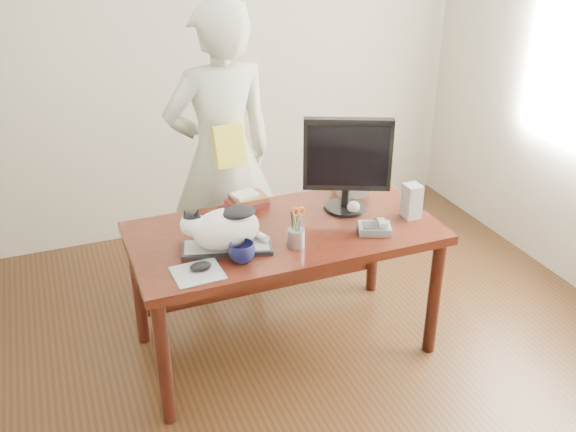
# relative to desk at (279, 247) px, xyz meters

# --- Properties ---
(room) EXTENTS (4.50, 4.50, 4.50)m
(room) POSITION_rel_desk_xyz_m (0.00, -0.68, 0.75)
(room) COLOR black
(room) RESTS_ON ground
(desk) EXTENTS (1.60, 0.80, 0.75)m
(desk) POSITION_rel_desk_xyz_m (0.00, 0.00, 0.00)
(desk) COLOR black
(desk) RESTS_ON ground
(keyboard) EXTENTS (0.47, 0.28, 0.03)m
(keyboard) POSITION_rel_desk_xyz_m (-0.34, -0.18, 0.16)
(keyboard) COLOR black
(keyboard) RESTS_ON desk
(cat) EXTENTS (0.43, 0.29, 0.25)m
(cat) POSITION_rel_desk_xyz_m (-0.36, -0.18, 0.27)
(cat) COLOR white
(cat) RESTS_ON keyboard
(monitor) EXTENTS (0.45, 0.30, 0.53)m
(monitor) POSITION_rel_desk_xyz_m (0.39, 0.00, 0.45)
(monitor) COLOR black
(monitor) RESTS_ON desk
(pen_cup) EXTENTS (0.09, 0.09, 0.22)m
(pen_cup) POSITION_rel_desk_xyz_m (-0.01, -0.27, 0.21)
(pen_cup) COLOR #9B9BA0
(pen_cup) RESTS_ON desk
(mousepad) EXTENTS (0.23, 0.21, 0.01)m
(mousepad) POSITION_rel_desk_xyz_m (-0.53, -0.34, 0.15)
(mousepad) COLOR #A6AAB2
(mousepad) RESTS_ON desk
(mouse) EXTENTS (0.10, 0.07, 0.04)m
(mouse) POSITION_rel_desk_xyz_m (-0.51, -0.32, 0.17)
(mouse) COLOR black
(mouse) RESTS_ON mousepad
(coffee_mug) EXTENTS (0.18, 0.18, 0.10)m
(coffee_mug) POSITION_rel_desk_xyz_m (-0.31, -0.31, 0.20)
(coffee_mug) COLOR black
(coffee_mug) RESTS_ON desk
(phone) EXTENTS (0.20, 0.17, 0.08)m
(phone) POSITION_rel_desk_xyz_m (0.42, -0.28, 0.17)
(phone) COLOR slate
(phone) RESTS_ON desk
(speaker) EXTENTS (0.08, 0.09, 0.19)m
(speaker) POSITION_rel_desk_xyz_m (0.69, -0.19, 0.24)
(speaker) COLOR #979799
(speaker) RESTS_ON desk
(baseball) EXTENTS (0.07, 0.07, 0.07)m
(baseball) POSITION_rel_desk_xyz_m (0.42, -0.04, 0.18)
(baseball) COLOR beige
(baseball) RESTS_ON desk
(book_stack) EXTENTS (0.24, 0.19, 0.08)m
(book_stack) POSITION_rel_desk_xyz_m (-0.09, 0.26, 0.18)
(book_stack) COLOR #4C1416
(book_stack) RESTS_ON desk
(calculator) EXTENTS (0.20, 0.25, 0.07)m
(calculator) POSITION_rel_desk_xyz_m (0.53, 0.23, 0.18)
(calculator) COLOR slate
(calculator) RESTS_ON desk
(person) EXTENTS (0.71, 0.50, 1.84)m
(person) POSITION_rel_desk_xyz_m (-0.13, 0.61, 0.32)
(person) COLOR white
(person) RESTS_ON ground
(held_book) EXTENTS (0.18, 0.12, 0.24)m
(held_book) POSITION_rel_desk_xyz_m (-0.13, 0.44, 0.45)
(held_book) COLOR gold
(held_book) RESTS_ON person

